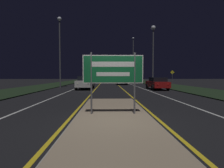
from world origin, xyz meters
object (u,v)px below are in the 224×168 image
object	(u,v)px
streetlight_right_near	(153,44)
car_receding_1	(122,80)
car_approaching_0	(85,82)
warning_sign	(172,77)
highway_sign	(113,71)
streetlight_left_near	(60,42)
car_receding_2	(131,79)
car_receding_0	(157,83)
car_receding_3	(128,79)
streetlight_right_far	(133,55)

from	to	relation	value
streetlight_right_near	car_receding_1	distance (m)	9.04
streetlight_right_near	car_receding_1	xyz separation A→B (m)	(-4.08, 5.98, -5.41)
car_receding_1	car_approaching_0	world-z (taller)	car_approaching_0
warning_sign	car_receding_1	bearing A→B (deg)	142.17
highway_sign	streetlight_right_near	distance (m)	20.02
highway_sign	car_receding_1	size ratio (longest dim) A/B	0.58
streetlight_left_near	warning_sign	bearing A→B (deg)	6.87
car_receding_2	warning_sign	bearing A→B (deg)	-77.99
car_receding_0	car_receding_1	distance (m)	11.71
streetlight_left_near	streetlight_right_near	bearing A→B (deg)	6.47
car_receding_3	car_approaching_0	distance (m)	32.44
streetlight_left_near	warning_sign	world-z (taller)	streetlight_left_near
highway_sign	car_receding_0	xyz separation A→B (m)	(5.54, 13.16, -1.03)
streetlight_left_near	streetlight_right_near	size ratio (longest dim) A/B	1.07
highway_sign	streetlight_left_near	size ratio (longest dim) A/B	0.25
streetlight_right_near	car_approaching_0	size ratio (longest dim) A/B	2.09
car_receding_2	car_approaching_0	xyz separation A→B (m)	(-8.56, -22.45, 0.04)
streetlight_right_near	car_approaching_0	bearing A→B (deg)	-153.89
streetlight_right_far	car_approaching_0	distance (m)	24.83
car_receding_0	streetlight_right_far	bearing A→B (deg)	88.41
streetlight_left_near	streetlight_right_far	world-z (taller)	streetlight_right_far
warning_sign	streetlight_left_near	bearing A→B (deg)	-173.13
streetlight_right_far	car_receding_0	xyz separation A→B (m)	(-0.64, -23.15, -5.89)
car_receding_3	warning_sign	size ratio (longest dim) A/B	1.79
car_receding_3	car_receding_1	bearing A→B (deg)	-99.82
streetlight_right_near	car_receding_3	distance (m)	27.27
car_receding_0	car_receding_2	bearing A→B (deg)	89.52
car_receding_1	car_approaching_0	bearing A→B (deg)	-116.13
car_receding_1	car_receding_3	size ratio (longest dim) A/B	0.99
car_receding_3	car_approaching_0	xyz separation A→B (m)	(-8.75, -31.24, 0.10)
streetlight_right_far	car_receding_1	xyz separation A→B (m)	(-3.85, -11.88, -5.86)
car_receding_2	car_receding_3	xyz separation A→B (m)	(0.19, 8.79, -0.06)
streetlight_left_near	streetlight_right_far	bearing A→B (deg)	56.58
car_receding_0	car_receding_2	distance (m)	23.21
streetlight_left_near	car_receding_3	xyz separation A→B (m)	(12.51, 28.19, -5.45)
car_approaching_0	warning_sign	size ratio (longest dim) A/B	1.81
car_receding_2	car_receding_3	distance (m)	8.79
car_approaching_0	warning_sign	world-z (taller)	warning_sign
highway_sign	streetlight_right_near	xyz separation A→B (m)	(6.42, 18.45, 4.41)
streetlight_right_near	streetlight_right_far	bearing A→B (deg)	90.75
car_receding_1	car_receding_3	world-z (taller)	car_receding_1
highway_sign	car_approaching_0	xyz separation A→B (m)	(-2.82, 13.92, -0.96)
car_receding_2	car_receding_0	bearing A→B (deg)	-90.48
car_receding_3	car_approaching_0	size ratio (longest dim) A/B	0.99
car_receding_1	car_receding_3	bearing A→B (deg)	80.18
highway_sign	streetlight_left_near	distance (m)	18.72
car_receding_0	car_receding_1	world-z (taller)	car_receding_1
streetlight_right_near	car_receding_2	xyz separation A→B (m)	(-0.68, 17.92, -5.41)
streetlight_right_far	warning_sign	bearing A→B (deg)	-79.36
car_receding_0	warning_sign	bearing A→B (deg)	55.74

